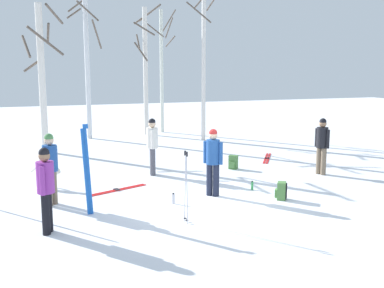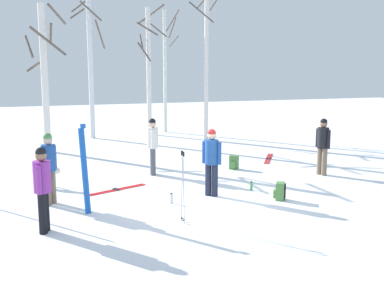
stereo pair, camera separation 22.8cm
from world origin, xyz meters
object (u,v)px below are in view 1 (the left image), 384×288
(person_4, at_px, (152,143))
(ski_pair_lying_1, at_px, (118,190))
(person_0, at_px, (322,142))
(dog, at_px, (47,174))
(person_2, at_px, (46,185))
(ski_pair_lying_0, at_px, (267,158))
(water_bottle_1, at_px, (173,199))
(birch_tree_1, at_px, (87,58))
(birch_tree_0, at_px, (42,74))
(person_3, at_px, (213,158))
(backpack_0, at_px, (233,162))
(birch_tree_3, at_px, (162,68))
(ski_poles_0, at_px, (186,185))
(person_1, at_px, (50,164))
(birch_tree_2, at_px, (145,67))
(birch_tree_4, at_px, (204,64))
(ski_pair_planted_1, at_px, (87,170))
(backpack_1, at_px, (281,191))
(water_bottle_0, at_px, (252,186))

(person_4, xyz_separation_m, ski_pair_lying_1, (-1.32, -1.44, -0.97))
(person_0, height_order, dog, person_0)
(person_2, xyz_separation_m, dog, (0.15, 3.61, -0.59))
(ski_pair_lying_0, height_order, water_bottle_1, water_bottle_1)
(person_0, height_order, birch_tree_1, birch_tree_1)
(person_2, xyz_separation_m, birch_tree_0, (0.31, 9.19, 1.96))
(ski_pair_lying_0, bearing_deg, person_4, -166.39)
(person_3, xyz_separation_m, backpack_0, (1.78, 2.69, -0.77))
(ski_pair_lying_1, height_order, birch_tree_3, birch_tree_3)
(backpack_0, bearing_deg, person_4, 178.48)
(dog, relative_size, ski_pair_lying_0, 0.46)
(ski_pair_lying_0, height_order, ski_poles_0, ski_poles_0)
(person_1, height_order, birch_tree_2, birch_tree_2)
(ski_poles_0, relative_size, birch_tree_3, 0.26)
(person_0, relative_size, birch_tree_4, 0.25)
(ski_pair_lying_0, xyz_separation_m, birch_tree_0, (-7.39, 3.92, 2.93))
(birch_tree_1, height_order, birch_tree_4, birch_tree_1)
(person_1, height_order, person_3, same)
(birch_tree_1, bearing_deg, ski_pair_lying_0, -52.05)
(ski_pair_lying_1, distance_m, birch_tree_0, 7.25)
(ski_pair_lying_1, bearing_deg, dog, 153.81)
(person_4, relative_size, dog, 2.22)
(birch_tree_0, xyz_separation_m, birch_tree_4, (6.74, 0.80, 0.39))
(ski_poles_0, xyz_separation_m, backpack_0, (3.08, 4.43, -0.60))
(ski_pair_planted_1, bearing_deg, birch_tree_1, 82.73)
(backpack_0, distance_m, birch_tree_0, 8.00)
(person_3, relative_size, water_bottle_1, 6.57)
(person_1, distance_m, birch_tree_2, 11.77)
(person_3, distance_m, birch_tree_2, 11.26)
(person_2, distance_m, ski_pair_lying_0, 9.38)
(person_3, xyz_separation_m, birch_tree_1, (-1.74, 10.71, 2.64))
(ski_pair_lying_1, relative_size, backpack_1, 3.77)
(person_2, relative_size, ski_poles_0, 1.12)
(person_1, bearing_deg, water_bottle_0, -3.83)
(person_1, distance_m, person_4, 3.78)
(ski_pair_planted_1, height_order, ski_pair_lying_1, ski_pair_planted_1)
(dog, distance_m, ski_pair_lying_1, 1.99)
(backpack_0, xyz_separation_m, birch_tree_4, (1.19, 5.87, 3.12))
(person_3, xyz_separation_m, backpack_1, (1.47, -0.88, -0.77))
(person_0, height_order, ski_pair_lying_0, person_0)
(birch_tree_2, height_order, birch_tree_4, birch_tree_4)
(birch_tree_2, bearing_deg, ski_pair_planted_1, -109.83)
(ski_poles_0, xyz_separation_m, backpack_1, (2.76, 0.86, -0.60))
(person_0, bearing_deg, backpack_0, 144.79)
(ski_poles_0, xyz_separation_m, birch_tree_4, (4.27, 10.30, 2.51))
(person_4, height_order, ski_pair_planted_1, ski_pair_planted_1)
(backpack_1, bearing_deg, person_3, 148.93)
(ski_pair_lying_0, relative_size, backpack_0, 3.82)
(person_0, relative_size, ski_pair_planted_1, 0.85)
(water_bottle_1, bearing_deg, birch_tree_0, 107.88)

